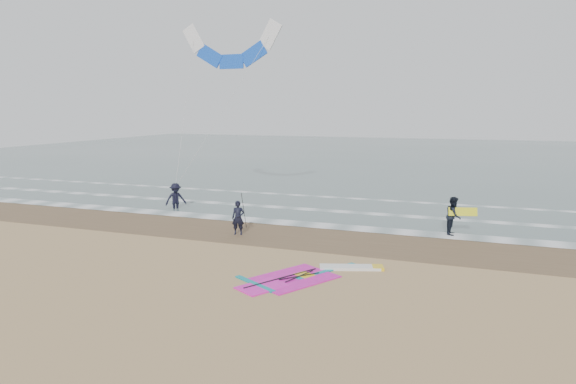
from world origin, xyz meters
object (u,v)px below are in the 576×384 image
(windsurf_rig, at_px, (310,275))
(person_standing, at_px, (238,218))
(person_walking, at_px, (454,216))
(person_wading, at_px, (176,193))
(surf_kite, at_px, (231,49))

(windsurf_rig, distance_m, person_standing, 6.87)
(windsurf_rig, height_order, person_walking, person_walking)
(person_walking, bearing_deg, person_standing, 113.68)
(windsurf_rig, distance_m, person_wading, 14.37)
(windsurf_rig, relative_size, surf_kite, 0.50)
(person_walking, bearing_deg, person_wading, 90.29)
(person_walking, bearing_deg, windsurf_rig, 154.65)
(person_wading, bearing_deg, person_standing, -79.84)
(person_walking, height_order, surf_kite, surf_kite)
(person_standing, bearing_deg, windsurf_rig, -57.77)
(person_wading, distance_m, surf_kite, 9.27)
(person_standing, distance_m, surf_kite, 12.03)
(person_walking, distance_m, surf_kite, 16.34)
(windsurf_rig, height_order, surf_kite, surf_kite)
(person_standing, height_order, surf_kite, surf_kite)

